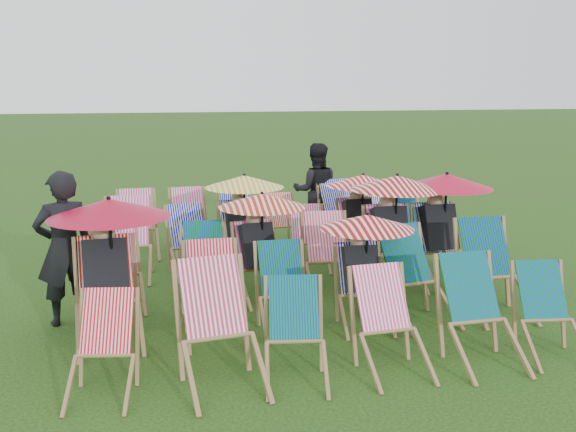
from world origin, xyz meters
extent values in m
plane|color=#16330B|center=(0.00, 0.00, 0.00)|extent=(100.00, 100.00, 0.00)
cube|color=red|center=(-2.05, -1.96, 0.56)|extent=(0.47, 0.38, 0.51)
cube|color=#DA2B5F|center=(-1.16, -1.93, 0.71)|extent=(0.59, 0.47, 0.64)
cube|color=#0B7749|center=(-0.44, -2.01, 0.58)|extent=(0.48, 0.38, 0.52)
cube|color=#FF3383|center=(0.39, -1.98, 0.62)|extent=(0.49, 0.37, 0.55)
cube|color=#09683D|center=(1.27, -1.96, 0.66)|extent=(0.51, 0.38, 0.59)
cube|color=#0A6A3A|center=(2.02, -1.98, 0.58)|extent=(0.47, 0.37, 0.52)
cube|color=red|center=(-2.15, -0.79, 0.70)|extent=(0.56, 0.44, 0.63)
cube|color=black|center=(-2.14, -0.84, 0.70)|extent=(0.48, 0.49, 0.66)
sphere|color=tan|center=(-2.15, -0.73, 1.04)|extent=(0.23, 0.23, 0.23)
cylinder|color=black|center=(-2.07, -0.88, 0.99)|extent=(0.03, 0.03, 0.77)
cone|color=#B50A27|center=(-2.07, -0.88, 1.34)|extent=(1.21, 1.21, 0.19)
cube|color=red|center=(-1.08, -0.87, 0.65)|extent=(0.49, 0.36, 0.58)
cube|color=#0A7234|center=(-0.33, -0.83, 0.61)|extent=(0.46, 0.34, 0.55)
cube|color=#1308B0|center=(0.52, -0.91, 0.58)|extent=(0.46, 0.35, 0.52)
cube|color=black|center=(0.51, -0.95, 0.58)|extent=(0.39, 0.40, 0.54)
sphere|color=tan|center=(0.52, -0.86, 0.86)|extent=(0.19, 0.19, 0.19)
cylinder|color=black|center=(0.57, -0.99, 0.82)|extent=(0.03, 0.03, 0.64)
cone|color=#B3090A|center=(0.57, -0.99, 1.11)|extent=(1.00, 1.00, 0.15)
cube|color=#0A6E25|center=(1.06, -0.82, 0.68)|extent=(0.58, 0.47, 0.61)
cube|color=#096732|center=(2.05, -0.79, 0.71)|extent=(0.54, 0.41, 0.64)
cube|color=#E52D9B|center=(-2.12, 0.25, 0.63)|extent=(0.51, 0.40, 0.57)
cube|color=#0A7333|center=(-1.09, 0.23, 0.62)|extent=(0.48, 0.36, 0.56)
cube|color=#E92E99|center=(-0.45, 0.20, 0.61)|extent=(0.51, 0.41, 0.55)
cube|color=black|center=(-0.44, 0.16, 0.61)|extent=(0.44, 0.45, 0.58)
sphere|color=tan|center=(-0.46, 0.25, 0.91)|extent=(0.20, 0.20, 0.20)
cylinder|color=black|center=(-0.38, 0.13, 0.87)|extent=(0.03, 0.03, 0.67)
cone|color=red|center=(-0.38, 0.13, 1.17)|extent=(1.06, 1.06, 0.16)
cube|color=#F83166|center=(0.45, 0.27, 0.66)|extent=(0.51, 0.39, 0.59)
cube|color=#F931AD|center=(1.31, 0.37, 0.68)|extent=(0.53, 0.39, 0.61)
cube|color=black|center=(1.31, 0.32, 0.68)|extent=(0.44, 0.46, 0.64)
sphere|color=tan|center=(1.32, 0.43, 1.02)|extent=(0.23, 0.23, 0.23)
cylinder|color=black|center=(1.38, 0.27, 0.97)|extent=(0.03, 0.03, 0.75)
cone|color=#B8090A|center=(1.38, 0.27, 1.31)|extent=(1.18, 1.18, 0.18)
cube|color=#072F9A|center=(1.98, 0.37, 0.68)|extent=(0.53, 0.40, 0.61)
cube|color=black|center=(1.99, 0.32, 0.68)|extent=(0.45, 0.46, 0.64)
sphere|color=tan|center=(1.98, 0.43, 1.02)|extent=(0.23, 0.23, 0.23)
cylinder|color=black|center=(2.05, 0.28, 0.97)|extent=(0.03, 0.03, 0.75)
cone|color=red|center=(2.05, 0.28, 1.31)|extent=(1.18, 1.18, 0.18)
cube|color=#E42D98|center=(-2.02, 1.45, 0.71)|extent=(0.56, 0.42, 0.64)
cube|color=#0709A4|center=(-1.23, 1.41, 0.62)|extent=(0.52, 0.43, 0.56)
cube|color=#070F94|center=(-0.49, 1.48, 0.63)|extent=(0.50, 0.38, 0.57)
cube|color=black|center=(-0.49, 1.43, 0.63)|extent=(0.42, 0.44, 0.60)
sphere|color=tan|center=(-0.49, 1.53, 0.95)|extent=(0.21, 0.21, 0.21)
cylinder|color=black|center=(-0.42, 1.40, 0.90)|extent=(0.03, 0.03, 0.70)
cone|color=yellow|center=(-0.42, 1.40, 1.21)|extent=(1.09, 1.09, 0.17)
cube|color=#D12988|center=(0.45, 1.36, 0.58)|extent=(0.47, 0.36, 0.52)
cube|color=#E12D62|center=(1.24, 1.49, 0.61)|extent=(0.46, 0.34, 0.55)
cube|color=black|center=(1.24, 1.44, 0.61)|extent=(0.39, 0.40, 0.58)
sphere|color=tan|center=(1.24, 1.54, 0.91)|extent=(0.20, 0.20, 0.20)
cylinder|color=black|center=(1.30, 1.40, 0.87)|extent=(0.03, 0.03, 0.67)
cone|color=red|center=(1.30, 1.40, 1.18)|extent=(1.06, 1.06, 0.16)
cube|color=#095F3B|center=(1.96, 1.38, 0.61)|extent=(0.50, 0.39, 0.55)
cube|color=#CE296C|center=(-1.93, 2.55, 0.66)|extent=(0.51, 0.39, 0.59)
cube|color=#DC2C72|center=(-1.15, 2.65, 0.65)|extent=(0.52, 0.40, 0.58)
cube|color=navy|center=(-0.44, 2.61, 0.62)|extent=(0.52, 0.43, 0.55)
cube|color=red|center=(0.28, 2.50, 0.57)|extent=(0.44, 0.33, 0.51)
cube|color=#0D0796|center=(1.25, 2.54, 0.69)|extent=(0.58, 0.47, 0.62)
cube|color=#072298|center=(2.07, 2.67, 0.65)|extent=(0.51, 0.39, 0.58)
imported|color=black|center=(-2.59, -0.40, 0.83)|extent=(0.70, 0.58, 1.66)
imported|color=black|center=(0.96, 2.88, 0.79)|extent=(0.86, 0.73, 1.58)
camera|label=1|loc=(-1.57, -7.32, 2.55)|focal=40.00mm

